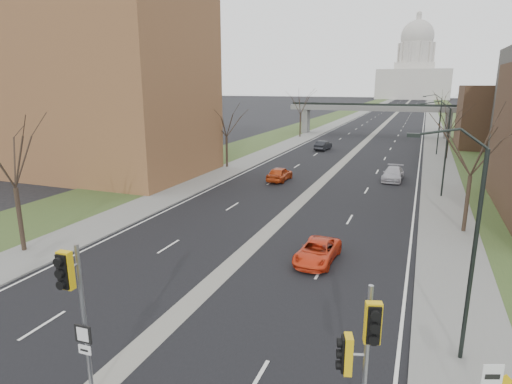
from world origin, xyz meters
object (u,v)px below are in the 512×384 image
Objects in this scene: car_left_near at (280,174)px; car_left_far at (323,145)px; signal_pole_right at (361,349)px; car_right_mid at (393,174)px; car_right_near at (317,251)px; signal_pole_median at (75,298)px.

car_left_near is 1.01× the size of car_left_far.
signal_pole_right is 1.02× the size of car_right_mid.
car_right_near is (9.48, -43.71, -0.12)m from car_left_far.
car_left_far is (-5.05, 57.87, -3.05)m from signal_pole_median.
signal_pole_right reaches higher than car_left_near.
signal_pole_right is at bearing -85.71° from car_right_mid.
car_right_mid is (2.54, 24.56, 0.11)m from car_right_near.
car_right_mid is at bearing 75.31° from signal_pole_right.
car_left_near is at bearing 94.97° from signal_pole_median.
car_right_near is at bearing 115.44° from car_left_near.
car_left_near reaches higher than car_left_far.
car_left_near is 0.90× the size of car_right_mid.
car_right_mid is (-1.64, 37.53, -2.63)m from signal_pole_right.
signal_pole_right is (8.60, 1.18, -0.43)m from signal_pole_median.
signal_pole_median is 58.17m from car_left_far.
car_left_far is at bearing -87.38° from car_left_near.
signal_pole_right is 1.15× the size of car_right_near.
car_right_mid is (6.96, 38.72, -3.06)m from signal_pole_median.
signal_pole_median reaches higher than car_right_near.
car_left_far is 44.73m from car_right_near.
car_right_mid is at bearing 86.60° from car_right_near.
car_right_mid is (11.47, 4.62, -0.04)m from car_left_near.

